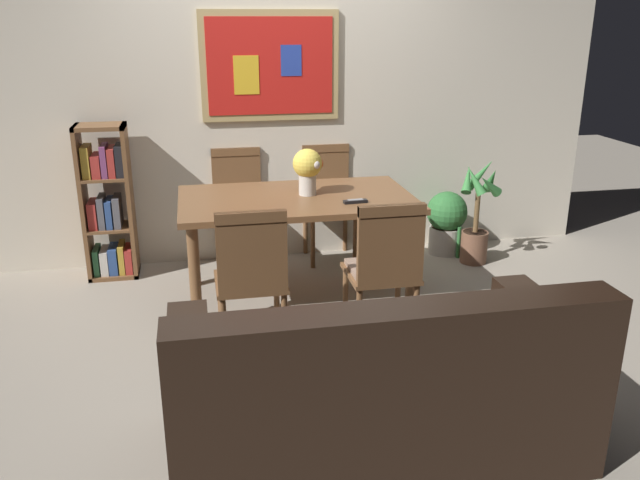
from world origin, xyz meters
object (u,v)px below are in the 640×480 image
at_px(bookshelf, 108,206).
at_px(potted_ivy, 447,221).
at_px(dining_chair_near_right, 385,263).
at_px(dining_table, 297,210).
at_px(tv_remote, 355,201).
at_px(leather_couch, 379,393).
at_px(potted_palm, 477,220).
at_px(dining_chair_near_left, 251,271).
at_px(dining_chair_far_right, 328,193).
at_px(dining_chair_far_left, 238,198).
at_px(flower_vase, 308,167).

distance_m(bookshelf, potted_ivy, 2.68).
bearing_deg(dining_chair_near_right, dining_table, 116.05).
bearing_deg(potted_ivy, bookshelf, 179.68).
relative_size(dining_table, tv_remote, 9.79).
xyz_separation_m(leather_couch, potted_palm, (1.43, 2.19, 0.04)).
bearing_deg(bookshelf, dining_chair_near_left, -57.90).
xyz_separation_m(dining_table, dining_chair_far_right, (0.38, 0.81, -0.11)).
height_order(dining_chair_far_left, potted_ivy, dining_chair_far_left).
bearing_deg(flower_vase, dining_chair_far_right, 68.74).
xyz_separation_m(dining_chair_far_left, leather_couch, (0.41, -2.56, -0.23)).
xyz_separation_m(dining_chair_far_right, bookshelf, (-1.69, -0.10, 0.01)).
bearing_deg(leather_couch, dining_chair_near_left, 114.79).
relative_size(dining_chair_near_right, dining_chair_far_right, 1.00).
bearing_deg(dining_chair_near_left, dining_table, 63.56).
xyz_separation_m(leather_couch, flower_vase, (0.01, 1.80, 0.61)).
bearing_deg(dining_chair_near_left, potted_palm, 32.33).
relative_size(dining_table, flower_vase, 4.99).
relative_size(bookshelf, potted_palm, 1.37).
bearing_deg(leather_couch, dining_chair_near_right, 72.32).
xyz_separation_m(dining_chair_near_right, dining_chair_far_right, (-0.00, 1.60, 0.00)).
relative_size(potted_palm, tv_remote, 5.29).
relative_size(potted_palm, flower_vase, 2.69).
bearing_deg(dining_chair_near_right, potted_palm, 47.32).
xyz_separation_m(dining_chair_near_right, bookshelf, (-1.69, 1.49, 0.01)).
bearing_deg(potted_ivy, dining_chair_far_right, 173.13).
xyz_separation_m(dining_chair_near_left, potted_palm, (1.89, 1.20, -0.18)).
bearing_deg(flower_vase, potted_ivy, 26.80).
height_order(dining_chair_near_right, potted_palm, dining_chair_near_right).
height_order(dining_chair_near_left, tv_remote, dining_chair_near_left).
bearing_deg(potted_ivy, dining_chair_far_left, 176.36).
height_order(bookshelf, potted_palm, bookshelf).
relative_size(dining_chair_near_right, flower_vase, 2.92).
bearing_deg(tv_remote, dining_chair_near_left, -143.42).
relative_size(potted_ivy, flower_vase, 1.70).
xyz_separation_m(dining_table, bookshelf, (-1.31, 0.70, -0.10)).
distance_m(bookshelf, flower_vase, 1.59).
bearing_deg(leather_couch, potted_ivy, 62.26).
bearing_deg(tv_remote, dining_chair_far_right, 88.10).
distance_m(dining_table, dining_chair_far_left, 0.87).
bearing_deg(dining_chair_far_right, bookshelf, -176.50).
relative_size(dining_chair_far_right, tv_remote, 5.74).
height_order(bookshelf, flower_vase, bookshelf).
height_order(potted_ivy, potted_palm, potted_palm).
height_order(dining_chair_near_right, dining_chair_far_right, same).
distance_m(dining_chair_far_left, bookshelf, 0.97).
xyz_separation_m(dining_chair_far_left, potted_ivy, (1.70, -0.11, -0.26)).
relative_size(leather_couch, bookshelf, 1.57).
bearing_deg(potted_ivy, flower_vase, -153.20).
distance_m(leather_couch, potted_palm, 2.62).
bearing_deg(dining_chair_far_left, dining_chair_near_left, -91.69).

